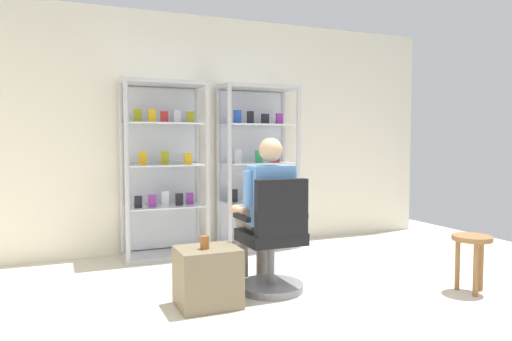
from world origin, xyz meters
TOP-DOWN VIEW (x-y plane):
  - back_wall at (0.00, 3.00)m, footprint 6.00×0.10m
  - display_cabinet_left at (-0.55, 2.76)m, footprint 0.90×0.45m
  - display_cabinet_right at (0.55, 2.76)m, footprint 0.90×0.45m
  - office_chair at (0.01, 1.12)m, footprint 0.56×0.56m
  - seated_shopkeeper at (0.01, 1.28)m, footprint 0.49×0.57m
  - storage_crate at (-0.59, 1.01)m, footprint 0.46×0.39m
  - tea_glass at (-0.62, 0.98)m, footprint 0.07×0.07m
  - wooden_stool at (1.54, 0.48)m, footprint 0.32×0.32m

SIDE VIEW (x-z plane):
  - storage_crate at x=-0.59m, z-range 0.00..0.45m
  - wooden_stool at x=1.54m, z-range 0.14..0.62m
  - office_chair at x=0.01m, z-range -0.09..0.87m
  - tea_glass at x=-0.62m, z-range 0.45..0.55m
  - seated_shopkeeper at x=0.01m, z-range 0.07..1.36m
  - display_cabinet_right at x=0.55m, z-range 0.01..1.91m
  - display_cabinet_left at x=-0.55m, z-range 0.01..1.91m
  - back_wall at x=0.00m, z-range 0.00..2.70m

